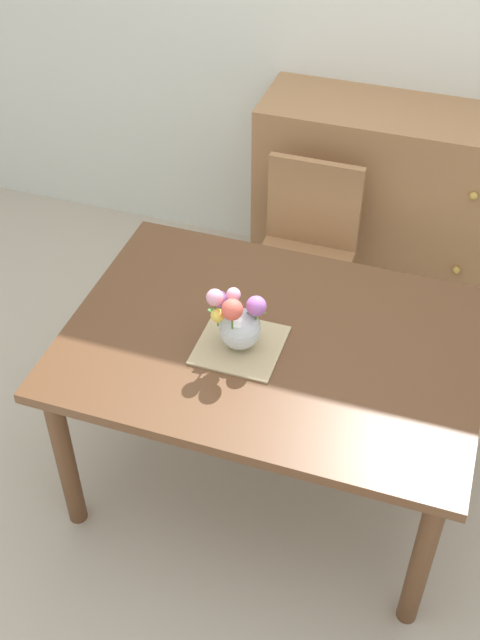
{
  "coord_description": "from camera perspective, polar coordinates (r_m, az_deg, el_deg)",
  "views": [
    {
      "loc": [
        0.52,
        -1.92,
        2.61
      ],
      "look_at": [
        -0.1,
        -0.07,
        0.87
      ],
      "focal_mm": 44.19,
      "sensor_mm": 36.0,
      "label": 1
    }
  ],
  "objects": [
    {
      "name": "dining_table",
      "position": [
        2.79,
        2.38,
        -2.78
      ],
      "size": [
        1.44,
        1.03,
        0.75
      ],
      "color": "brown",
      "rests_on": "ground_plane"
    },
    {
      "name": "dresser",
      "position": [
        3.89,
        11.77,
        7.84
      ],
      "size": [
        1.4,
        0.47,
        1.0
      ],
      "color": "#9E7047",
      "rests_on": "ground_plane"
    },
    {
      "name": "chair_far",
      "position": [
        3.54,
        4.77,
        5.23
      ],
      "size": [
        0.42,
        0.42,
        0.9
      ],
      "rotation": [
        0.0,
        0.0,
        3.14
      ],
      "color": "#9E7047",
      "rests_on": "ground_plane"
    },
    {
      "name": "flower_vase",
      "position": [
        2.62,
        -0.16,
        -0.12
      ],
      "size": [
        0.2,
        0.17,
        0.25
      ],
      "color": "silver",
      "rests_on": "placemat"
    },
    {
      "name": "placemat",
      "position": [
        2.7,
        -0.0,
        -1.84
      ],
      "size": [
        0.29,
        0.29,
        0.01
      ],
      "primitive_type": "cube",
      "color": "tan",
      "rests_on": "dining_table"
    },
    {
      "name": "ground_plane",
      "position": [
        3.29,
        2.06,
        -11.0
      ],
      "size": [
        12.0,
        12.0,
        0.0
      ],
      "primitive_type": "plane",
      "color": "#B7AD99"
    }
  ]
}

